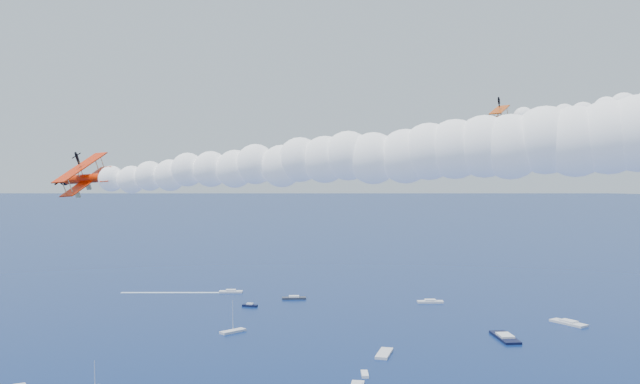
% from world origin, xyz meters
% --- Properties ---
extents(biplane_lead, '(8.27, 9.57, 7.06)m').
position_xyz_m(biplane_lead, '(21.58, 40.82, 58.85)').
color(biplane_lead, '#D54404').
extents(biplane_trail, '(8.65, 10.49, 8.50)m').
position_xyz_m(biplane_trail, '(-16.16, -2.28, 51.10)').
color(biplane_trail, red).
extents(smoke_trail_trail, '(67.44, 17.77, 12.13)m').
position_xyz_m(smoke_trail_trail, '(16.62, 0.52, 53.63)').
color(smoke_trail_trail, white).
extents(spectator_boats, '(229.50, 165.85, 0.70)m').
position_xyz_m(spectator_boats, '(-14.04, 110.98, 0.35)').
color(spectator_boats, white).
rests_on(spectator_boats, ground).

